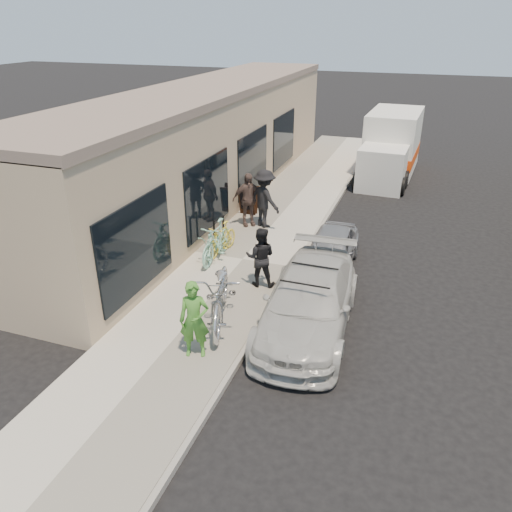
% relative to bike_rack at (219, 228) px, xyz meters
% --- Properties ---
extents(ground, '(120.00, 120.00, 0.00)m').
position_rel_bike_rack_xyz_m(ground, '(3.03, -3.71, -0.68)').
color(ground, black).
rests_on(ground, ground).
extents(sidewalk, '(3.00, 34.00, 0.15)m').
position_rel_bike_rack_xyz_m(sidewalk, '(1.03, -0.71, -0.60)').
color(sidewalk, '#AFAB9E').
rests_on(sidewalk, ground).
extents(curb, '(0.12, 34.00, 0.13)m').
position_rel_bike_rack_xyz_m(curb, '(2.58, -0.71, -0.61)').
color(curb, gray).
rests_on(curb, ground).
extents(storefront, '(3.60, 20.00, 4.22)m').
position_rel_bike_rack_xyz_m(storefront, '(-2.21, 4.28, 1.45)').
color(storefront, tan).
rests_on(storefront, ground).
extents(bike_rack, '(0.12, 0.62, 0.87)m').
position_rel_bike_rack_xyz_m(bike_rack, '(0.00, 0.00, 0.00)').
color(bike_rack, black).
rests_on(bike_rack, sidewalk).
extents(sandwich_board, '(0.62, 0.63, 0.95)m').
position_rel_bike_rack_xyz_m(sandwich_board, '(-0.08, 2.78, -0.04)').
color(sandwich_board, black).
rests_on(sandwich_board, sidewalk).
extents(sedan_white, '(2.20, 4.79, 1.40)m').
position_rel_bike_rack_xyz_m(sedan_white, '(3.60, -3.27, 0.00)').
color(sedan_white, '#BABAB6').
rests_on(sedan_white, ground).
extents(sedan_silver, '(1.40, 3.32, 1.12)m').
position_rel_bike_rack_xyz_m(sedan_silver, '(3.44, -0.16, -0.12)').
color(sedan_silver, '#9A9BA0').
rests_on(sedan_silver, ground).
extents(moving_truck, '(2.29, 5.63, 2.73)m').
position_rel_bike_rack_xyz_m(moving_truck, '(4.01, 9.80, 0.53)').
color(moving_truck, white).
rests_on(moving_truck, ground).
extents(tandem_bike, '(1.68, 2.78, 1.38)m').
position_rel_bike_rack_xyz_m(tandem_bike, '(1.72, -3.84, 0.16)').
color(tandem_bike, '#BBBBBD').
rests_on(tandem_bike, sidewalk).
extents(woman_rider, '(0.70, 0.58, 1.66)m').
position_rel_bike_rack_xyz_m(woman_rider, '(1.72, -5.21, 0.30)').
color(woman_rider, '#42862C').
rests_on(woman_rider, sidewalk).
extents(man_standing, '(0.87, 0.74, 1.57)m').
position_rel_bike_rack_xyz_m(man_standing, '(2.00, -1.97, 0.26)').
color(man_standing, black).
rests_on(man_standing, sidewalk).
extents(cruiser_bike_a, '(0.56, 1.89, 1.13)m').
position_rel_bike_rack_xyz_m(cruiser_bike_a, '(0.34, -0.96, 0.04)').
color(cruiser_bike_a, '#85C7AD').
rests_on(cruiser_bike_a, sidewalk).
extents(cruiser_bike_b, '(0.74, 1.68, 0.86)m').
position_rel_bike_rack_xyz_m(cruiser_bike_b, '(0.28, -1.05, -0.10)').
color(cruiser_bike_b, '#85C7AD').
rests_on(cruiser_bike_b, sidewalk).
extents(cruiser_bike_c, '(0.64, 1.58, 0.92)m').
position_rel_bike_rack_xyz_m(cruiser_bike_c, '(0.33, -0.55, -0.07)').
color(cruiser_bike_c, yellow).
rests_on(cruiser_bike_c, sidewalk).
extents(bystander_a, '(1.43, 1.23, 1.91)m').
position_rel_bike_rack_xyz_m(bystander_a, '(0.82, 1.87, 0.43)').
color(bystander_a, black).
rests_on(bystander_a, sidewalk).
extents(bystander_b, '(1.10, 0.97, 1.78)m').
position_rel_bike_rack_xyz_m(bystander_b, '(0.28, 1.79, 0.36)').
color(bystander_b, brown).
rests_on(bystander_b, sidewalk).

